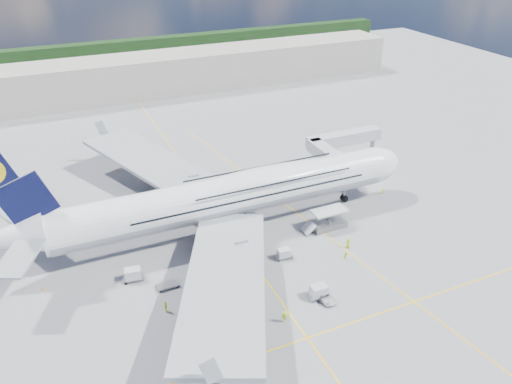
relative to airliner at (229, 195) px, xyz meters
name	(u,v)px	position (x,y,z in m)	size (l,w,h in m)	color
ground	(250,258)	(-0.26, -10.00, -6.87)	(300.00, 300.00, 0.00)	gray
taxi_line_main	(250,258)	(-0.26, -10.00, -6.86)	(0.25, 220.00, 0.01)	yellow
taxi_line_cross	(307,338)	(-0.26, -30.00, -6.86)	(120.00, 0.25, 0.01)	yellow
taxi_line_diag	(296,212)	(13.74, 0.00, -6.86)	(0.25, 100.00, 0.01)	yellow
airliner	(229,195)	(0.00, 0.00, 0.00)	(77.26, 79.15, 23.71)	white
jet_bridge	(338,146)	(29.55, 10.94, -0.02)	(18.80, 12.10, 8.50)	#B7B7BC
cargo_loader	(328,222)	(16.56, -7.11, -5.62)	(8.53, 3.20, 3.67)	silver
terminal	(132,77)	(-0.26, 85.00, -0.87)	(180.00, 16.00, 12.00)	#B2AD9E
tree_line	(206,43)	(39.74, 130.00, -2.87)	(160.00, 6.00, 8.00)	#193814
dolly_row_a	(168,285)	(-14.94, -11.80, -6.49)	(3.38, 1.85, 0.49)	gray
dolly_row_b	(207,295)	(-10.39, -17.45, -5.72)	(3.44, 1.94, 2.13)	gray
dolly_row_c	(253,301)	(-4.60, -21.35, -5.79)	(3.56, 2.80, 2.00)	gray
dolly_back	(133,274)	(-19.45, -7.96, -5.73)	(3.56, 2.23, 2.12)	gray
dolly_nose_far	(319,291)	(5.33, -23.31, -5.72)	(3.43, 1.90, 2.14)	gray
dolly_nose_near	(284,253)	(4.97, -12.36, -5.91)	(2.94, 1.74, 1.79)	gray
baggage_tug	(237,257)	(-2.63, -9.87, -6.21)	(2.64, 1.98, 1.50)	silver
catering_truck_inner	(187,177)	(-2.11, 19.56, -4.99)	(7.04, 3.76, 3.99)	gray
catering_truck_outer	(137,149)	(-8.98, 38.45, -5.17)	(6.19, 2.48, 3.67)	gray
service_van	(324,296)	(5.88, -24.12, -6.28)	(1.95, 4.24, 1.18)	silver
crew_nose	(383,191)	(33.48, -0.88, -6.04)	(0.60, 0.39, 1.65)	#F1FF1A
crew_loader	(346,256)	(14.33, -16.89, -6.09)	(0.75, 0.59, 1.55)	#A3F519
crew_wing	(166,307)	(-16.59, -17.17, -5.91)	(1.12, 0.47, 1.91)	#C4F419
crew_van	(348,243)	(16.42, -14.25, -5.87)	(0.97, 0.63, 1.99)	#B4E818
crew_tug	(285,317)	(-1.73, -26.03, -5.88)	(1.27, 0.73, 1.97)	#CFF219
cone_nose	(345,179)	(29.83, 7.69, -6.58)	(0.47, 0.47, 0.60)	orange
cone_wing_left_inner	(205,208)	(-2.08, 8.00, -6.56)	(0.51, 0.51, 0.64)	orange
cone_wing_left_outer	(118,171)	(-14.83, 31.27, -6.56)	(0.49, 0.49, 0.63)	orange
cone_wing_right_inner	(255,274)	(-1.38, -14.56, -6.60)	(0.43, 0.43, 0.55)	orange
cone_wing_right_outer	(217,348)	(-12.26, -26.86, -6.63)	(0.38, 0.38, 0.49)	orange
cone_tail	(42,289)	(-32.88, -4.74, -6.62)	(0.40, 0.40, 0.51)	orange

